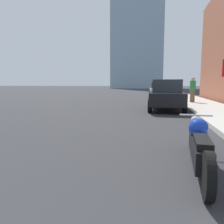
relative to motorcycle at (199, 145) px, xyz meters
name	(u,v)px	position (x,y,z in m)	size (l,w,h in m)	color
sidewalk	(173,92)	(2.23, 35.43, -0.30)	(2.54, 240.00, 0.15)	#B2ADA3
distant_tower	(139,0)	(-6.99, 76.82, 30.09)	(17.19, 17.19, 60.92)	#8CA5BC
motorcycle	(199,145)	(0.00, 0.00, 0.00)	(0.62, 2.68, 0.77)	black
parked_car_black	(167,95)	(-0.14, 8.15, 0.43)	(1.84, 4.04, 1.59)	black
parked_car_silver	(159,90)	(-0.37, 19.27, 0.44)	(2.06, 4.62, 1.59)	#BCBCC1
parked_car_green	(158,88)	(-0.31, 31.36, 0.42)	(2.19, 4.21, 1.55)	#1E6B33
parked_car_white	(158,87)	(-0.25, 42.00, 0.43)	(2.07, 3.98, 1.59)	silver
pedestrian	(193,89)	(1.76, 11.99, 0.65)	(0.36, 0.24, 1.70)	brown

